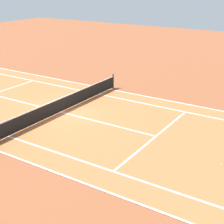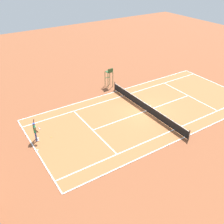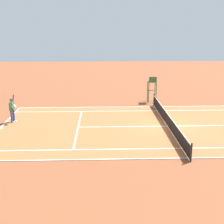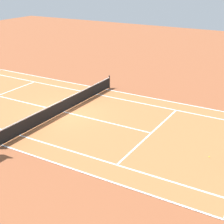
{
  "view_description": "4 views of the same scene",
  "coord_description": "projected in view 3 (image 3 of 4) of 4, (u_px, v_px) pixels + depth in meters",
  "views": [
    {
      "loc": [
        14.72,
        13.12,
        7.61
      ],
      "look_at": [
        0.42,
        3.97,
        1.0
      ],
      "focal_mm": 54.96,
      "sensor_mm": 36.0,
      "label": 1
    },
    {
      "loc": [
        -17.68,
        15.68,
        14.19
      ],
      "look_at": [
        0.42,
        3.97,
        1.0
      ],
      "focal_mm": 41.53,
      "sensor_mm": 36.0,
      "label": 2
    },
    {
      "loc": [
        -20.96,
        4.73,
        7.11
      ],
      "look_at": [
        0.42,
        3.97,
        1.0
      ],
      "focal_mm": 49.72,
      "sensor_mm": 36.0,
      "label": 3
    },
    {
      "loc": [
        16.58,
        13.44,
        8.75
      ],
      "look_at": [
        0.42,
        3.97,
        1.0
      ],
      "focal_mm": 54.41,
      "sensor_mm": 36.0,
      "label": 4
    }
  ],
  "objects": [
    {
      "name": "court",
      "position": [
        167.0,
        126.0,
        22.25
      ],
      "size": [
        11.08,
        23.88,
        0.03
      ],
      "color": "#B76638",
      "rests_on": "ground"
    },
    {
      "name": "net",
      "position": [
        168.0,
        119.0,
        22.11
      ],
      "size": [
        11.98,
        0.1,
        1.07
      ],
      "color": "black",
      "rests_on": "ground"
    },
    {
      "name": "umpire_chair",
      "position": [
        152.0,
        86.0,
        28.74
      ],
      "size": [
        0.77,
        0.77,
        2.44
      ],
      "color": "#2D562D",
      "rests_on": "ground"
    },
    {
      "name": "ground_plane",
      "position": [
        167.0,
        126.0,
        22.25
      ],
      "size": [
        80.0,
        80.0,
        0.0
      ],
      "primitive_type": "plane",
      "color": "brown"
    },
    {
      "name": "tennis_player",
      "position": [
        12.0,
        109.0,
        22.92
      ],
      "size": [
        0.82,
        0.61,
        2.08
      ],
      "color": "navy",
      "rests_on": "ground"
    },
    {
      "name": "tennis_ball",
      "position": [
        29.0,
        123.0,
        22.92
      ],
      "size": [
        0.07,
        0.07,
        0.07
      ],
      "primitive_type": "sphere",
      "color": "#D1E533",
      "rests_on": "ground"
    }
  ]
}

